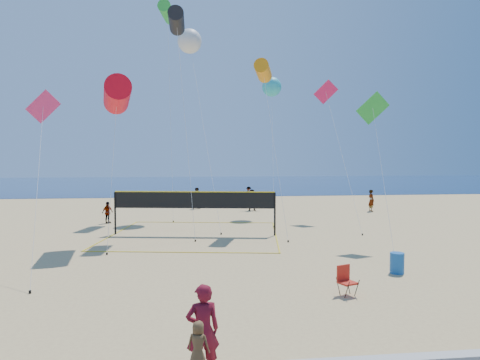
{
  "coord_description": "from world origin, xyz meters",
  "views": [
    {
      "loc": [
        -2.64,
        -10.5,
        4.38
      ],
      "look_at": [
        -1.17,
        2.0,
        3.72
      ],
      "focal_mm": 32.0,
      "sensor_mm": 36.0,
      "label": 1
    }
  ],
  "objects": [
    {
      "name": "kite_5",
      "position": [
        7.17,
        19.35,
        8.65
      ],
      "size": [
        1.71,
        7.61,
        10.01
      ],
      "rotation": [
        0.0,
        0.0,
        -0.1
      ],
      "color": "#F41F54",
      "rests_on": "ground"
    },
    {
      "name": "woman",
      "position": [
        -2.4,
        -2.12,
        0.94
      ],
      "size": [
        0.75,
        0.56,
        1.88
      ],
      "primitive_type": "imported",
      "rotation": [
        0.0,
        0.0,
        3.32
      ],
      "color": "maroon",
      "rests_on": "ground"
    },
    {
      "name": "camp_chair",
      "position": [
        2.27,
        2.43,
        0.53
      ],
      "size": [
        0.65,
        0.75,
        1.05
      ],
      "rotation": [
        0.0,
        0.0,
        0.38
      ],
      "color": "red",
      "rests_on": "ground"
    },
    {
      "name": "far_person_3",
      "position": [
        -2.0,
        26.09,
        0.91
      ],
      "size": [
        1.02,
        0.87,
        1.81
      ],
      "primitive_type": "imported",
      "rotation": [
        0.0,
        0.0,
        0.24
      ],
      "color": "gray",
      "rests_on": "ground"
    },
    {
      "name": "far_person_0",
      "position": [
        -8.12,
        18.69,
        0.72
      ],
      "size": [
        0.81,
        0.88,
        1.45
      ],
      "primitive_type": "imported",
      "rotation": [
        0.0,
        0.0,
        0.88
      ],
      "color": "gray",
      "rests_on": "ground"
    },
    {
      "name": "trash_barrel",
      "position": [
        5.14,
        4.68,
        0.39
      ],
      "size": [
        0.58,
        0.58,
        0.78
      ],
      "primitive_type": "cylinder",
      "rotation": [
        0.0,
        0.0,
        -0.11
      ],
      "color": "#18539C",
      "rests_on": "ground"
    },
    {
      "name": "far_person_4",
      "position": [
        3.24,
        31.93,
        0.74
      ],
      "size": [
        0.6,
        0.98,
        1.47
      ],
      "primitive_type": "imported",
      "rotation": [
        0.0,
        0.0,
        1.51
      ],
      "color": "gray",
      "rests_on": "ground"
    },
    {
      "name": "kite_4",
      "position": [
        6.57,
        10.18,
        6.57
      ],
      "size": [
        1.9,
        4.93,
        7.74
      ],
      "rotation": [
        0.0,
        0.0,
        0.04
      ],
      "color": "green",
      "rests_on": "ground"
    },
    {
      "name": "kite_1",
      "position": [
        -3.36,
        15.25,
        12.39
      ],
      "size": [
        1.5,
        4.68,
        13.0
      ],
      "rotation": [
        0.0,
        0.0,
        -0.02
      ],
      "color": "black",
      "rests_on": "ground"
    },
    {
      "name": "kite_7",
      "position": [
        3.7,
        22.32,
        9.84
      ],
      "size": [
        1.94,
        7.48,
        10.6
      ],
      "rotation": [
        0.0,
        0.0,
        -0.07
      ],
      "color": "#29ADBB",
      "rests_on": "ground"
    },
    {
      "name": "kite_3",
      "position": [
        -8.83,
        8.58,
        6.17
      ],
      "size": [
        1.89,
        5.28,
        7.31
      ],
      "rotation": [
        0.0,
        0.0,
        0.22
      ],
      "color": "#F02F68",
      "rests_on": "ground"
    },
    {
      "name": "kite_2",
      "position": [
        1.8,
        15.3,
        9.62
      ],
      "size": [
        1.45,
        5.48,
        10.21
      ],
      "rotation": [
        0.0,
        0.0,
        -0.29
      ],
      "color": "orange",
      "rests_on": "ground"
    },
    {
      "name": "volleyball_net",
      "position": [
        -2.4,
        13.7,
        1.71
      ],
      "size": [
        10.63,
        10.5,
        2.49
      ],
      "rotation": [
        0.0,
        0.0,
        -0.16
      ],
      "color": "black",
      "rests_on": "ground"
    },
    {
      "name": "ocean",
      "position": [
        0.0,
        62.0,
        0.01
      ],
      "size": [
        140.0,
        50.0,
        0.03
      ],
      "primitive_type": "cube",
      "color": "#10244F",
      "rests_on": "ground"
    },
    {
      "name": "toddler",
      "position": [
        -2.51,
        -2.95,
        1.02
      ],
      "size": [
        0.49,
        0.41,
        0.85
      ],
      "primitive_type": "imported",
      "rotation": [
        0.0,
        0.0,
        2.75
      ],
      "color": "brown",
      "rests_on": "seawall"
    },
    {
      "name": "far_person_2",
      "position": [
        12.05,
        22.7,
        0.89
      ],
      "size": [
        0.51,
        0.7,
        1.77
      ],
      "primitive_type": "imported",
      "rotation": [
        0.0,
        0.0,
        1.72
      ],
      "color": "gray",
      "rests_on": "ground"
    },
    {
      "name": "kite_6",
      "position": [
        -2.6,
        22.23,
        13.1
      ],
      "size": [
        2.71,
        9.62,
        14.01
      ],
      "rotation": [
        0.0,
        0.0,
        0.06
      ],
      "color": "silver",
      "rests_on": "ground"
    },
    {
      "name": "far_person_1",
      "position": [
        2.46,
        24.35,
        0.88
      ],
      "size": [
        1.68,
        0.68,
        1.76
      ],
      "primitive_type": "imported",
      "rotation": [
        0.0,
        0.0,
        -0.1
      ],
      "color": "gray",
      "rests_on": "ground"
    },
    {
      "name": "kite_0",
      "position": [
        -6.25,
        11.74,
        7.53
      ],
      "size": [
        1.87,
        4.31,
        8.37
      ],
      "rotation": [
        0.0,
        0.0,
        0.2
      ],
      "color": "red",
      "rests_on": "ground"
    },
    {
      "name": "kite_8",
      "position": [
        -4.23,
        22.6,
        15.29
      ],
      "size": [
        1.4,
        5.23,
        15.93
      ],
      "rotation": [
        0.0,
        0.0,
        -0.2
      ],
      "color": "green",
      "rests_on": "ground"
    },
    {
      "name": "ground",
      "position": [
        0.0,
        0.0,
        0.0
      ],
      "size": [
        120.0,
        120.0,
        0.0
      ],
      "primitive_type": "plane",
      "color": "tan",
      "rests_on": "ground"
    }
  ]
}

